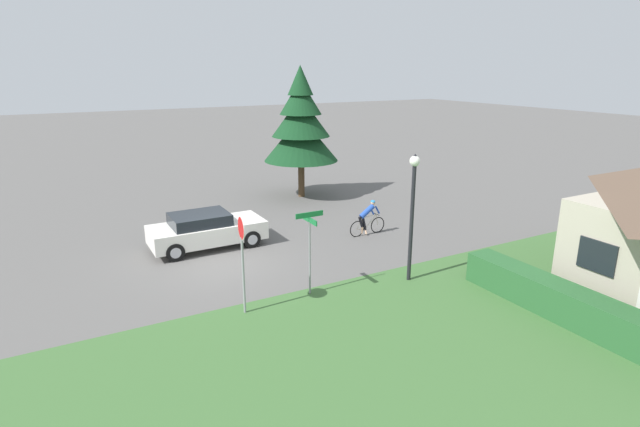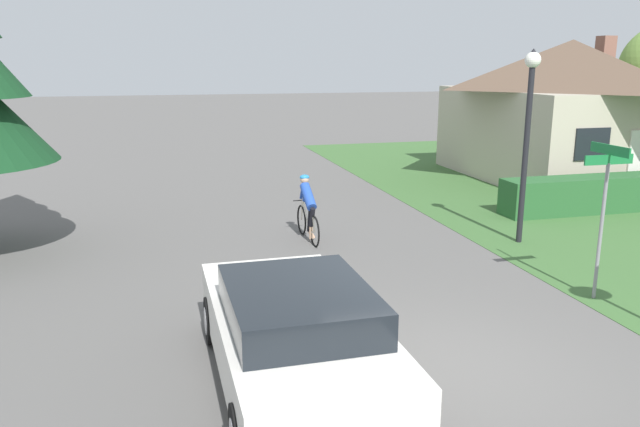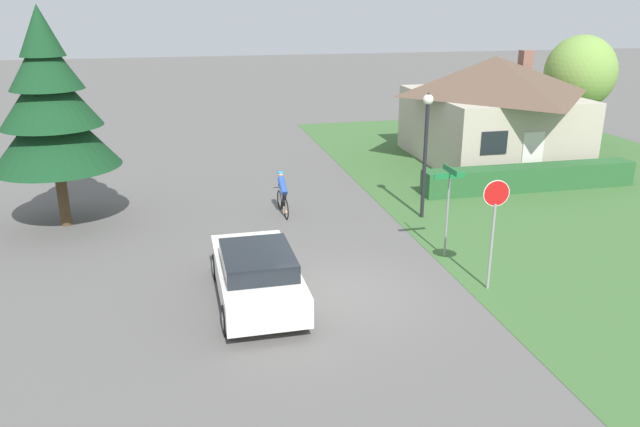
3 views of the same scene
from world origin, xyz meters
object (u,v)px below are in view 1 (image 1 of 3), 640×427
object	(u,v)px
sedan_left_lane	(206,230)
conifer_tall_near	(301,125)
stop_sign	(242,247)
street_lamp	(413,199)
cyclist	(367,218)
street_name_sign	(310,238)

from	to	relation	value
sedan_left_lane	conifer_tall_near	size ratio (longest dim) A/B	0.63
stop_sign	street_lamp	world-z (taller)	street_lamp
cyclist	street_lamp	xyz separation A→B (m)	(4.49, -1.38, 2.05)
sedan_left_lane	street_name_sign	bearing A→B (deg)	-74.44
cyclist	conifer_tall_near	world-z (taller)	conifer_tall_near
stop_sign	street_lamp	bearing A→B (deg)	-88.88
conifer_tall_near	street_lamp	bearing A→B (deg)	-9.17
sedan_left_lane	street_name_sign	size ratio (longest dim) A/B	1.65
street_lamp	stop_sign	bearing A→B (deg)	-94.34
cyclist	stop_sign	xyz separation A→B (m)	(4.07, -6.89, 1.27)
sedan_left_lane	conifer_tall_near	xyz separation A→B (m)	(-5.35, 6.77, 3.13)
stop_sign	street_name_sign	xyz separation A→B (m)	(-0.21, 2.19, -0.16)
stop_sign	cyclist	bearing A→B (deg)	-53.99
sedan_left_lane	conifer_tall_near	world-z (taller)	conifer_tall_near
sedan_left_lane	stop_sign	xyz separation A→B (m)	(5.76, -0.60, 1.28)
sedan_left_lane	stop_sign	distance (m)	5.93
sedan_left_lane	cyclist	bearing A→B (deg)	-15.51
stop_sign	conifer_tall_near	size ratio (longest dim) A/B	0.42
street_lamp	street_name_sign	size ratio (longest dim) A/B	1.60
sedan_left_lane	street_lamp	size ratio (longest dim) A/B	1.03
sedan_left_lane	street_lamp	bearing A→B (deg)	-51.97
sedan_left_lane	cyclist	xyz separation A→B (m)	(1.69, 6.29, 0.01)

